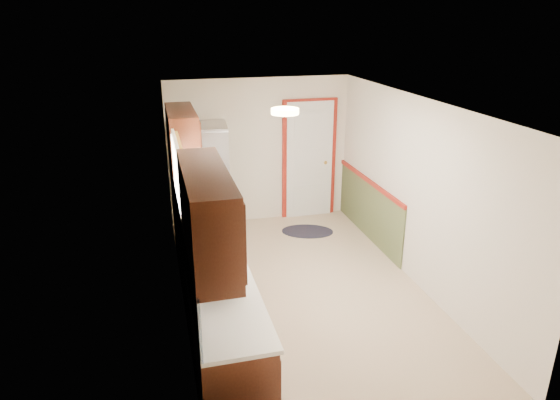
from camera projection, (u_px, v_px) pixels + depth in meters
room_shell at (304, 204)px, 5.98m from camera, size 3.20×5.20×2.52m
kitchen_run at (206, 255)px, 5.56m from camera, size 0.63×4.00×2.20m
back_wall_trim at (322, 170)px, 8.33m from camera, size 1.12×2.30×2.08m
ceiling_fixture at (285, 111)px, 5.32m from camera, size 0.30×0.30×0.06m
microwave at (218, 263)px, 4.73m from camera, size 0.38×0.57×0.36m
refrigerator at (203, 185)px, 7.51m from camera, size 0.82×0.80×1.84m
rug at (307, 231)px, 8.14m from camera, size 0.96×0.77×0.01m
cooktop at (195, 193)px, 7.06m from camera, size 0.54×0.64×0.02m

